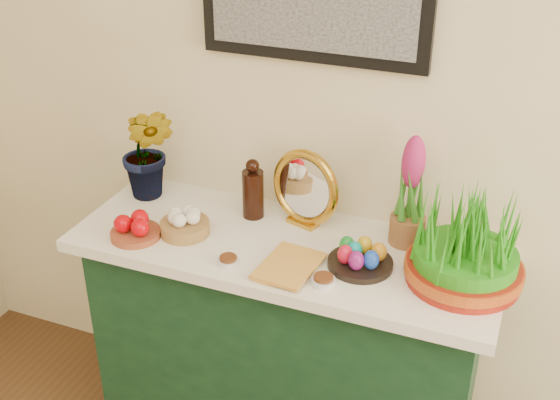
# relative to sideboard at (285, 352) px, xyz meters

# --- Properties ---
(sideboard) EXTENTS (1.30, 0.45, 0.85)m
(sideboard) POSITION_rel_sideboard_xyz_m (0.00, 0.00, 0.00)
(sideboard) COLOR #163D20
(sideboard) RESTS_ON ground
(tablecloth) EXTENTS (1.40, 0.55, 0.04)m
(tablecloth) POSITION_rel_sideboard_xyz_m (0.00, 0.00, 0.45)
(tablecloth) COLOR white
(tablecloth) RESTS_ON sideboard
(hyacinth_green) EXTENTS (0.25, 0.22, 0.47)m
(hyacinth_green) POSITION_rel_sideboard_xyz_m (-0.57, 0.11, 0.70)
(hyacinth_green) COLOR #337D21
(hyacinth_green) RESTS_ON tablecloth
(apple_bowl) EXTENTS (0.22, 0.22, 0.08)m
(apple_bowl) POSITION_rel_sideboard_xyz_m (-0.47, -0.16, 0.50)
(apple_bowl) COLOR brown
(apple_bowl) RESTS_ON tablecloth
(garlic_basket) EXTENTS (0.19, 0.19, 0.09)m
(garlic_basket) POSITION_rel_sideboard_xyz_m (-0.33, -0.08, 0.50)
(garlic_basket) COLOR olive
(garlic_basket) RESTS_ON tablecloth
(vinegar_cruet) EXTENTS (0.07, 0.07, 0.22)m
(vinegar_cruet) POSITION_rel_sideboard_xyz_m (-0.17, 0.12, 0.56)
(vinegar_cruet) COLOR black
(vinegar_cruet) RESTS_ON tablecloth
(mirror) EXTENTS (0.27, 0.14, 0.27)m
(mirror) POSITION_rel_sideboard_xyz_m (0.01, 0.14, 0.59)
(mirror) COLOR gold
(mirror) RESTS_ON tablecloth
(book) EXTENTS (0.17, 0.23, 0.03)m
(book) POSITION_rel_sideboard_xyz_m (-0.01, -0.14, 0.48)
(book) COLOR gold
(book) RESTS_ON tablecloth
(spice_dish_left) EXTENTS (0.07, 0.07, 0.03)m
(spice_dish_left) POSITION_rel_sideboard_xyz_m (-0.12, -0.19, 0.48)
(spice_dish_left) COLOR silver
(spice_dish_left) RESTS_ON tablecloth
(spice_dish_right) EXTENTS (0.07, 0.07, 0.03)m
(spice_dish_right) POSITION_rel_sideboard_xyz_m (0.19, -0.18, 0.48)
(spice_dish_right) COLOR silver
(spice_dish_right) RESTS_ON tablecloth
(egg_plate) EXTENTS (0.23, 0.23, 0.08)m
(egg_plate) POSITION_rel_sideboard_xyz_m (0.26, -0.05, 0.50)
(egg_plate) COLOR black
(egg_plate) RESTS_ON tablecloth
(hyacinth_pink) EXTENTS (0.11, 0.11, 0.38)m
(hyacinth_pink) POSITION_rel_sideboard_xyz_m (0.36, 0.14, 0.63)
(hyacinth_pink) COLOR brown
(hyacinth_pink) RESTS_ON tablecloth
(wheatgrass_sabzeh) EXTENTS (0.35, 0.35, 0.29)m
(wheatgrass_sabzeh) POSITION_rel_sideboard_xyz_m (0.57, -0.01, 0.59)
(wheatgrass_sabzeh) COLOR maroon
(wheatgrass_sabzeh) RESTS_ON tablecloth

